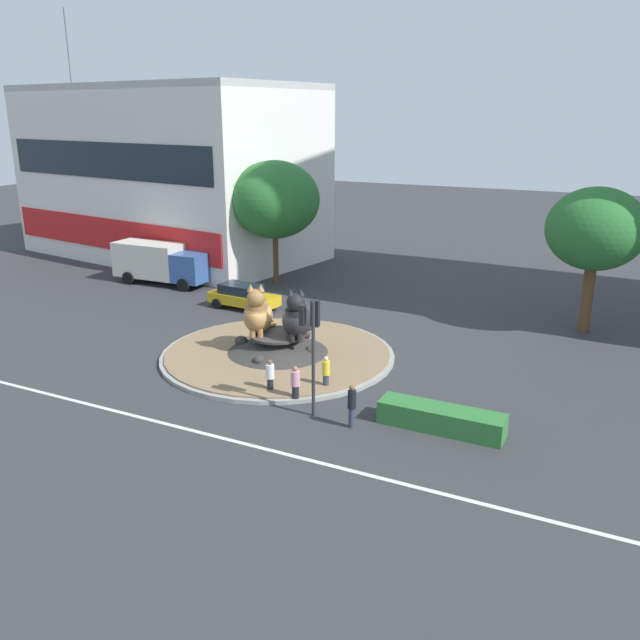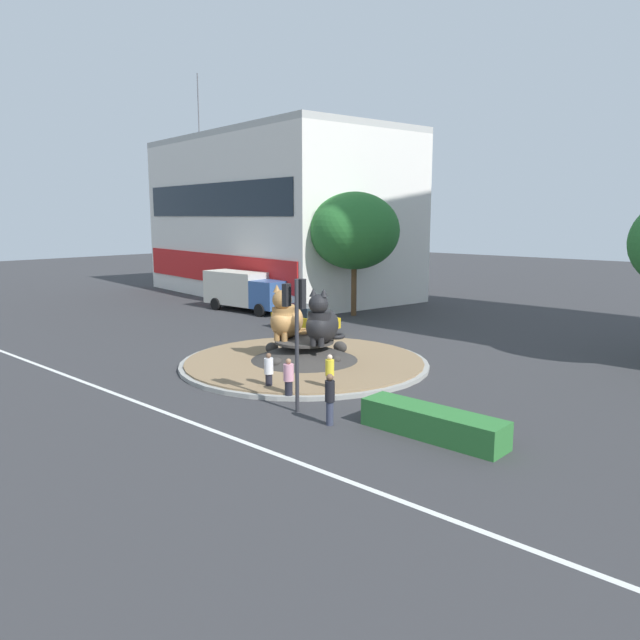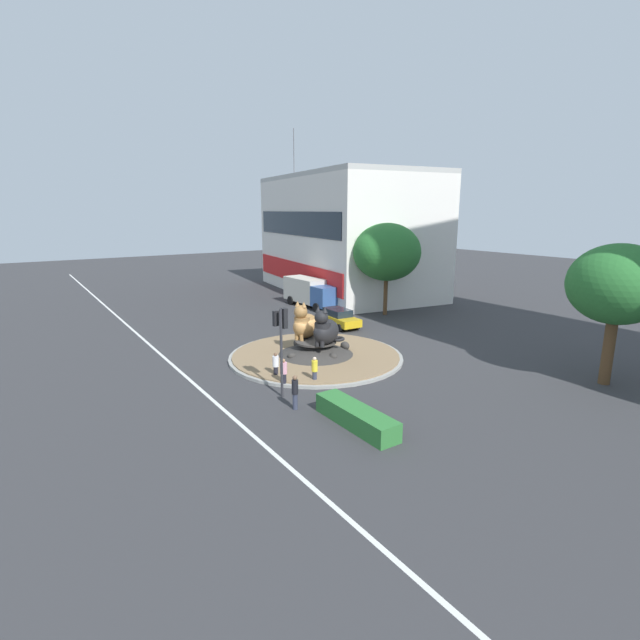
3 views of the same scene
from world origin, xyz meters
name	(u,v)px [view 2 (image 2 of 3)]	position (x,y,z in m)	size (l,w,h in m)	color
ground_plane	(304,365)	(0.00, 0.00, 0.00)	(160.00, 160.00, 0.00)	#333335
lane_centreline	(146,405)	(0.00, -8.43, 0.00)	(112.00, 0.20, 0.01)	silver
roundabout_island	(304,357)	(0.00, 0.00, 0.38)	(11.56, 11.56, 1.19)	gray
cat_statue_tabby	(286,318)	(-0.95, -0.24, 2.14)	(2.25, 2.89, 2.60)	#9E703D
cat_statue_black	(322,323)	(1.07, 0.04, 2.13)	(2.22, 2.79, 2.56)	black
traffic_light_mast	(297,315)	(4.55, -5.10, 3.48)	(0.71, 0.59, 4.75)	#2D2D33
shophouse_block	(277,216)	(-20.32, 17.63, 6.82)	(25.75, 16.26, 19.36)	silver
clipped_hedge_strip	(432,423)	(9.56, -4.09, 0.45)	(4.82, 1.20, 0.90)	#2D7033
second_tree_near_tower	(354,231)	(-7.52, 12.78, 5.87)	(6.21, 6.21, 8.52)	brown
pedestrian_white_shirt	(269,371)	(2.02, -4.13, 0.82)	(0.36, 0.36, 1.57)	black
pedestrian_yellow_shirt	(330,373)	(3.98, -2.69, 0.83)	(0.35, 0.35, 1.57)	#33384C
pedestrian_pink_shirt	(289,378)	(3.38, -4.36, 0.83)	(0.39, 0.39, 1.60)	black
pedestrian_black_shirt	(330,398)	(6.43, -5.45, 0.94)	(0.33, 0.33, 1.76)	#33384C
sedan_on_far_lane	(304,317)	(-6.11, 6.33, 0.80)	(4.50, 2.17, 1.52)	gold
delivery_box_truck	(245,290)	(-14.66, 8.95, 1.56)	(7.14, 2.64, 2.85)	#335693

